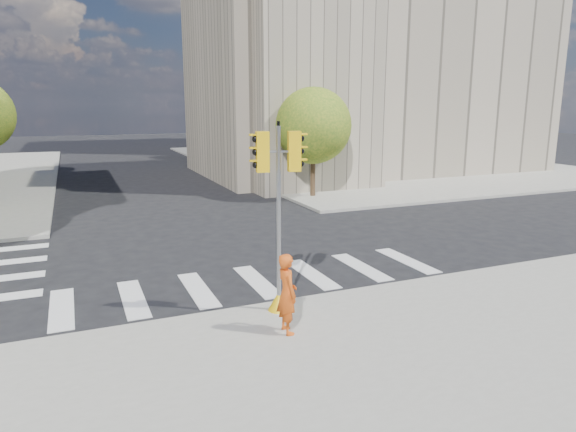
{
  "coord_description": "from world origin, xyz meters",
  "views": [
    {
      "loc": [
        -4.95,
        -15.84,
        5.21
      ],
      "look_at": [
        0.61,
        -2.7,
        2.1
      ],
      "focal_mm": 32.0,
      "sensor_mm": 36.0,
      "label": 1
    }
  ],
  "objects_px": {
    "lamp_far": "(229,112)",
    "photographer": "(287,293)",
    "traffic_signal": "(279,233)",
    "lamp_near": "(293,115)"
  },
  "relations": [
    {
      "from": "lamp_near",
      "to": "lamp_far",
      "type": "relative_size",
      "value": 1.0
    },
    {
      "from": "lamp_near",
      "to": "photographer",
      "type": "bearing_deg",
      "value": -113.77
    },
    {
      "from": "lamp_near",
      "to": "traffic_signal",
      "type": "height_order",
      "value": "lamp_near"
    },
    {
      "from": "lamp_far",
      "to": "traffic_signal",
      "type": "distance_m",
      "value": 33.76
    },
    {
      "from": "lamp_far",
      "to": "traffic_signal",
      "type": "bearing_deg",
      "value": -104.5
    },
    {
      "from": "lamp_near",
      "to": "photographer",
      "type": "xyz_separation_m",
      "value": [
        -8.75,
        -19.86,
        -3.51
      ]
    },
    {
      "from": "photographer",
      "to": "lamp_near",
      "type": "bearing_deg",
      "value": -22.94
    },
    {
      "from": "traffic_signal",
      "to": "photographer",
      "type": "relative_size",
      "value": 2.53
    },
    {
      "from": "lamp_far",
      "to": "traffic_signal",
      "type": "relative_size",
      "value": 1.73
    },
    {
      "from": "lamp_far",
      "to": "photographer",
      "type": "height_order",
      "value": "lamp_far"
    }
  ]
}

